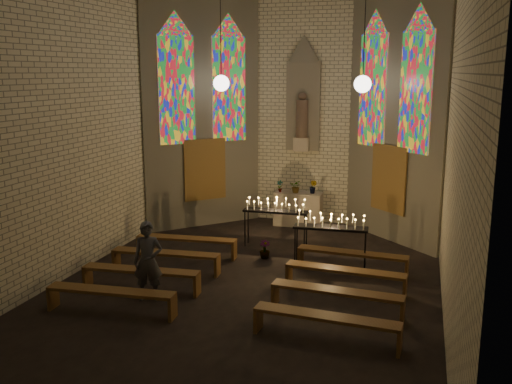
% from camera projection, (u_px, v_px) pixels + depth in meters
% --- Properties ---
extents(floor, '(12.00, 12.00, 0.00)m').
position_uv_depth(floor, '(243.00, 291.00, 11.97)').
color(floor, black).
rests_on(floor, ground).
extents(room, '(8.22, 12.43, 7.00)m').
position_uv_depth(room, '(283.00, 104.00, 14.36)').
color(room, beige).
rests_on(room, ground).
extents(altar, '(1.40, 0.60, 1.00)m').
position_uv_depth(altar, '(298.00, 209.00, 16.98)').
color(altar, '#B8AB96').
rests_on(altar, ground).
extents(flower_vase_left, '(0.20, 0.15, 0.35)m').
position_uv_depth(flower_vase_left, '(280.00, 186.00, 16.91)').
color(flower_vase_left, '#4C723F').
rests_on(flower_vase_left, altar).
extents(flower_vase_center, '(0.37, 0.33, 0.39)m').
position_uv_depth(flower_vase_center, '(296.00, 186.00, 16.79)').
color(flower_vase_center, '#4C723F').
rests_on(flower_vase_center, altar).
extents(flower_vase_right, '(0.28, 0.26, 0.41)m').
position_uv_depth(flower_vase_right, '(313.00, 187.00, 16.68)').
color(flower_vase_right, '#4C723F').
rests_on(flower_vase_right, altar).
extents(aisle_flower_pot, '(0.33, 0.33, 0.45)m').
position_uv_depth(aisle_flower_pot, '(265.00, 250.00, 14.00)').
color(aisle_flower_pot, '#4C723F').
rests_on(aisle_flower_pot, ground).
extents(votive_stand_left, '(1.69, 0.44, 1.24)m').
position_uv_depth(votive_stand_left, '(276.00, 208.00, 14.73)').
color(votive_stand_left, black).
rests_on(votive_stand_left, ground).
extents(votive_stand_right, '(1.73, 0.51, 1.26)m').
position_uv_depth(votive_stand_right, '(331.00, 224.00, 13.12)').
color(votive_stand_right, black).
rests_on(votive_stand_right, ground).
extents(pew_left_0, '(2.53, 0.53, 0.48)m').
position_uv_depth(pew_left_0, '(186.00, 241.00, 14.15)').
color(pew_left_0, brown).
rests_on(pew_left_0, ground).
extents(pew_right_0, '(2.53, 0.53, 0.48)m').
position_uv_depth(pew_right_0, '(352.00, 255.00, 13.02)').
color(pew_right_0, brown).
rests_on(pew_right_0, ground).
extents(pew_left_1, '(2.53, 0.53, 0.48)m').
position_uv_depth(pew_left_1, '(166.00, 255.00, 13.02)').
color(pew_left_1, brown).
rests_on(pew_left_1, ground).
extents(pew_right_1, '(2.53, 0.53, 0.48)m').
position_uv_depth(pew_right_1, '(345.00, 273.00, 11.90)').
color(pew_right_1, brown).
rests_on(pew_right_1, ground).
extents(pew_left_2, '(2.53, 0.53, 0.48)m').
position_uv_depth(pew_left_2, '(141.00, 273.00, 11.90)').
color(pew_left_2, brown).
rests_on(pew_left_2, ground).
extents(pew_right_2, '(2.53, 0.53, 0.48)m').
position_uv_depth(pew_right_2, '(337.00, 294.00, 10.77)').
color(pew_right_2, brown).
rests_on(pew_right_2, ground).
extents(pew_left_3, '(2.53, 0.53, 0.48)m').
position_uv_depth(pew_left_3, '(111.00, 294.00, 10.77)').
color(pew_left_3, brown).
rests_on(pew_left_3, ground).
extents(pew_right_3, '(2.53, 0.53, 0.48)m').
position_uv_depth(pew_right_3, '(326.00, 320.00, 9.64)').
color(pew_right_3, brown).
rests_on(pew_right_3, ground).
extents(visitor, '(0.67, 0.53, 1.62)m').
position_uv_depth(visitor, '(148.00, 261.00, 11.36)').
color(visitor, '#43454C').
rests_on(visitor, ground).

